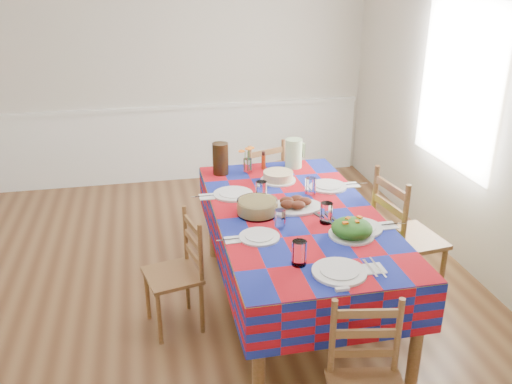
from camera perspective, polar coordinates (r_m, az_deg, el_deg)
The scene contains 22 objects.
room at distance 3.96m, azimuth -6.17°, elevation 6.77°, with size 4.58×5.08×2.78m.
wainscot at distance 6.58m, azimuth -8.18°, elevation 5.33°, with size 4.41×0.06×0.92m.
window_right at distance 4.93m, azimuth 20.51°, elevation 10.46°, with size 1.40×1.40×0.00m, color white.
dining_table at distance 3.87m, azimuth 4.23°, elevation -3.37°, with size 1.14×2.12×0.82m.
setting_near_head at distance 3.13m, azimuth 7.36°, elevation -7.59°, with size 0.51×0.34×0.15m.
setting_left_near at distance 3.50m, azimuth 1.07°, elevation -4.03°, with size 0.48×0.28×0.13m.
setting_left_far at distance 4.06m, azimuth -1.46°, elevation -0.09°, with size 0.55×0.33×0.14m.
setting_right_near at distance 3.65m, azimuth 9.70°, elevation -3.13°, with size 0.57×0.33×0.14m.
setting_right_far at distance 4.21m, azimuth 7.03°, elevation 0.60°, with size 0.56×0.32×0.14m.
meat_platter at distance 3.87m, azimuth 4.11°, elevation -1.30°, with size 0.40×0.28×0.08m.
salad_platter at distance 3.53m, azimuth 10.05°, elevation -3.86°, with size 0.30×0.30×0.12m.
pasta_bowl at distance 3.77m, azimuth 0.13°, elevation -1.60°, with size 0.29×0.29×0.10m.
cake at distance 4.36m, azimuth 2.35°, elevation 1.63°, with size 0.28×0.28×0.08m.
serving_utensils at distance 3.76m, azimuth 7.52°, elevation -2.69°, with size 0.17×0.37×0.01m.
flower_vase at distance 4.51m, azimuth -0.91°, elevation 3.21°, with size 0.14×0.12×0.23m.
hot_sauce at distance 4.60m, azimuth 0.79°, elevation 3.35°, with size 0.04×0.04×0.15m, color #AA320D.
green_pitcher at distance 4.65m, azimuth 3.99°, elevation 4.09°, with size 0.14×0.14×0.25m, color #B8E2A0.
tea_pitcher at distance 4.49m, azimuth -3.76°, elevation 3.52°, with size 0.13×0.13×0.26m, color black.
name_card at distance 2.98m, azimuth 9.08°, elevation -10.06°, with size 0.08×0.02×0.02m, color white.
chair_far at distance 5.17m, azimuth 0.27°, elevation 0.46°, with size 0.54×0.53×0.96m.
chair_left at distance 3.90m, azimuth -8.24°, elevation -8.51°, with size 0.44×0.45×0.86m.
chair_right at distance 4.25m, azimuth 15.22°, elevation -4.80°, with size 0.50×0.52×1.06m.
Camera 1 is at (-0.36, -3.79, 2.43)m, focal length 38.00 mm.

